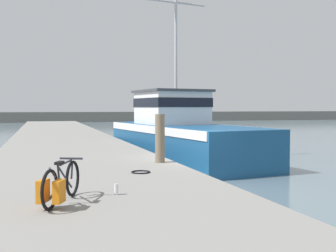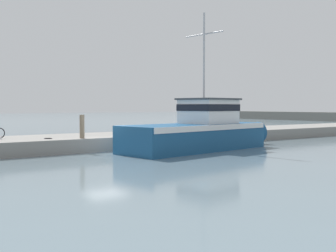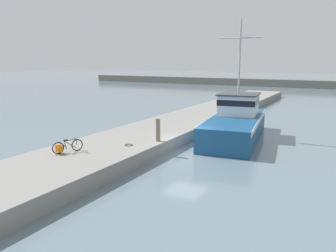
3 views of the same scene
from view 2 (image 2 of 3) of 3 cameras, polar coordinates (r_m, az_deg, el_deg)
ground_plane at (r=26.14m, az=-8.51°, el=-3.77°), size 320.00×320.00×0.00m
dock_pier at (r=29.63m, az=-12.00°, el=-2.17°), size 5.68×80.00×0.90m
fishing_boat_main at (r=28.48m, az=4.46°, el=-0.57°), size 5.18×13.07×9.22m
mooring_post at (r=27.10m, az=-11.57°, el=-0.08°), size 0.30×0.30×1.50m
hose_coil at (r=27.42m, az=-15.92°, el=-1.63°), size 0.50×0.50×0.04m
water_bottle_on_curb at (r=27.71m, az=-21.68°, el=-1.49°), size 0.08×0.08×0.21m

